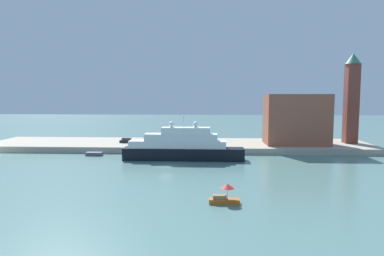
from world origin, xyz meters
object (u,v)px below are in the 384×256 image
object	(u,v)px
parked_car	(127,141)
harbor_building	(296,119)
mooring_bollard	(163,146)
person_figure	(142,142)
large_yacht	(182,147)
small_motorboat	(225,195)
work_barge	(94,154)
bell_tower	(352,96)

from	to	relation	value
parked_car	harbor_building	bearing A→B (deg)	-0.26
mooring_bollard	person_figure	bearing A→B (deg)	151.71
large_yacht	harbor_building	bearing A→B (deg)	28.75
person_figure	mooring_bollard	size ratio (longest dim) A/B	2.40
mooring_bollard	small_motorboat	bearing A→B (deg)	-70.84
work_barge	harbor_building	distance (m)	55.79
person_figure	harbor_building	bearing A→B (deg)	6.12
bell_tower	mooring_bollard	distance (m)	55.57
large_yacht	parked_car	distance (m)	24.47
person_figure	mooring_bollard	distance (m)	7.25
small_motorboat	bell_tower	world-z (taller)	bell_tower
work_barge	parked_car	xyz separation A→B (m)	(5.50, 12.56, 1.80)
person_figure	bell_tower	bearing A→B (deg)	7.50
small_motorboat	bell_tower	distance (m)	66.96
work_barge	parked_car	bearing A→B (deg)	66.36
person_figure	mooring_bollard	world-z (taller)	person_figure
person_figure	large_yacht	bearing A→B (deg)	-45.53
small_motorboat	mooring_bollard	size ratio (longest dim) A/B	5.73
work_barge	mooring_bollard	size ratio (longest dim) A/B	5.47
bell_tower	work_barge	bearing A→B (deg)	-167.49
mooring_bollard	parked_car	bearing A→B (deg)	144.94
parked_car	person_figure	size ratio (longest dim) A/B	2.39
small_motorboat	harbor_building	xyz separation A→B (m)	(21.96, 49.94, 7.53)
work_barge	small_motorboat	bearing A→B (deg)	-49.76
large_yacht	mooring_bollard	world-z (taller)	large_yacht
work_barge	bell_tower	xyz separation A→B (m)	(70.03, 15.53, 14.89)
small_motorboat	work_barge	world-z (taller)	small_motorboat
large_yacht	work_barge	size ratio (longest dim) A/B	6.93
harbor_building	parked_car	bearing A→B (deg)	179.74
large_yacht	work_barge	bearing A→B (deg)	168.75
harbor_building	bell_tower	distance (m)	17.84
large_yacht	work_barge	distance (m)	23.56
parked_car	person_figure	bearing A→B (deg)	-41.84
large_yacht	person_figure	size ratio (longest dim) A/B	15.79
small_motorboat	mooring_bollard	world-z (taller)	small_motorboat
person_figure	mooring_bollard	bearing A→B (deg)	-28.29
large_yacht	small_motorboat	xyz separation A→B (m)	(8.86, -33.03, -1.95)
bell_tower	mooring_bollard	bearing A→B (deg)	-168.00
large_yacht	small_motorboat	world-z (taller)	large_yacht
large_yacht	mooring_bollard	xyz separation A→B (m)	(-5.71, 8.88, -1.09)
parked_car	small_motorboat	bearing A→B (deg)	-62.31
large_yacht	work_barge	world-z (taller)	large_yacht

